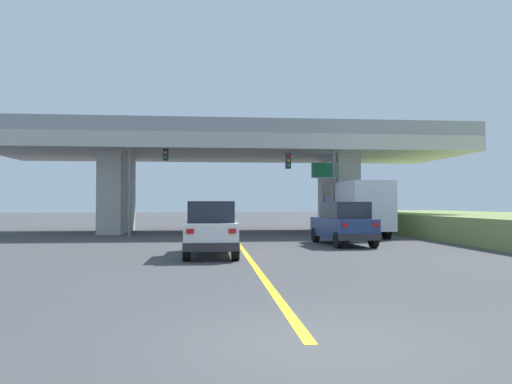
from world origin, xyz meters
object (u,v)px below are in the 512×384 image
object	(u,v)px
suv_crossing	(343,223)
traffic_signal_nearside	(318,176)
suv_lead	(211,228)
traffic_signal_farside	(142,172)
highway_sign	(324,179)
sedan_oncoming	(212,214)
box_truck	(358,208)

from	to	relation	value
suv_crossing	traffic_signal_nearside	xyz separation A→B (m)	(0.31, 6.89, 2.60)
suv_lead	traffic_signal_nearside	distance (m)	13.13
suv_lead	suv_crossing	world-z (taller)	same
traffic_signal_farside	suv_lead	bearing A→B (deg)	-70.48
traffic_signal_nearside	highway_sign	bearing A→B (deg)	64.47
highway_sign	suv_crossing	bearing A→B (deg)	-97.29
sedan_oncoming	highway_sign	bearing A→B (deg)	-62.39
suv_crossing	box_truck	xyz separation A→B (m)	(2.51, 5.80, 0.66)
highway_sign	traffic_signal_farside	bearing A→B (deg)	-174.45
suv_lead	traffic_signal_nearside	size ratio (longest dim) A/B	0.83
suv_crossing	highway_sign	size ratio (longest dim) A/B	0.99
sedan_oncoming	highway_sign	world-z (taller)	highway_sign
sedan_oncoming	traffic_signal_nearside	bearing A→B (deg)	-67.41
suv_lead	box_truck	world-z (taller)	box_truck
traffic_signal_nearside	traffic_signal_farside	world-z (taller)	traffic_signal_farside
suv_lead	suv_crossing	size ratio (longest dim) A/B	0.99
suv_lead	box_truck	size ratio (longest dim) A/B	0.68
suv_crossing	highway_sign	bearing A→B (deg)	78.67
traffic_signal_nearside	highway_sign	distance (m)	1.80
highway_sign	box_truck	bearing A→B (deg)	-62.36
suv_lead	sedan_oncoming	size ratio (longest dim) A/B	1.02
traffic_signal_farside	highway_sign	world-z (taller)	traffic_signal_farside
traffic_signal_farside	sedan_oncoming	bearing A→B (deg)	73.71
suv_crossing	traffic_signal_farside	size ratio (longest dim) A/B	0.79
traffic_signal_nearside	traffic_signal_farside	size ratio (longest dim) A/B	0.94
suv_crossing	sedan_oncoming	xyz separation A→B (m)	(-6.02, 22.10, -0.00)
sedan_oncoming	traffic_signal_farside	world-z (taller)	traffic_signal_farside
sedan_oncoming	traffic_signal_farside	bearing A→B (deg)	-106.29
box_truck	sedan_oncoming	xyz separation A→B (m)	(-8.53, 16.30, -0.66)
sedan_oncoming	traffic_signal_nearside	distance (m)	16.68
box_truck	highway_sign	distance (m)	3.60
suv_lead	suv_crossing	xyz separation A→B (m)	(6.19, 4.21, -0.00)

